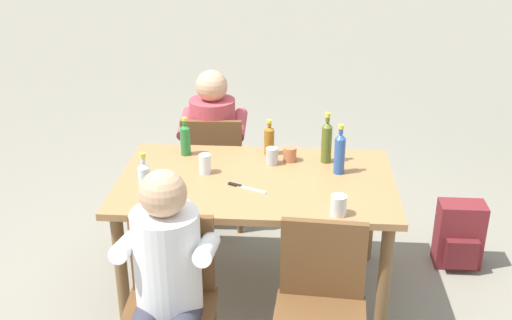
{
  "coord_description": "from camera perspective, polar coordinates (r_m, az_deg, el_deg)",
  "views": [
    {
      "loc": [
        0.23,
        -3.28,
        2.34
      ],
      "look_at": [
        0.0,
        0.0,
        0.88
      ],
      "focal_mm": 43.99,
      "sensor_mm": 36.0,
      "label": 1
    }
  ],
  "objects": [
    {
      "name": "table_knife",
      "position": [
        3.54,
        -1.09,
        -2.49
      ],
      "size": [
        0.23,
        0.12,
        0.01
      ],
      "color": "silver",
      "rests_on": "dining_table"
    },
    {
      "name": "chair_near_right",
      "position": [
        3.11,
        5.9,
        -12.77
      ],
      "size": [
        0.47,
        0.47,
        0.87
      ],
      "color": "brown",
      "rests_on": "ground_plane"
    },
    {
      "name": "bottle_blue",
      "position": [
        3.7,
        7.62,
        0.68
      ],
      "size": [
        0.06,
        0.06,
        0.3
      ],
      "color": "#2D56A3",
      "rests_on": "dining_table"
    },
    {
      "name": "person_in_white_shirt",
      "position": [
        2.98,
        -8.3,
        -10.8
      ],
      "size": [
        0.47,
        0.61,
        1.18
      ],
      "color": "white",
      "rests_on": "ground_plane"
    },
    {
      "name": "chair_far_left",
      "position": [
        4.51,
        -3.86,
        -0.45
      ],
      "size": [
        0.46,
        0.46,
        0.87
      ],
      "color": "brown",
      "rests_on": "ground_plane"
    },
    {
      "name": "cup_terracotta",
      "position": [
        3.87,
        3.1,
        0.53
      ],
      "size": [
        0.08,
        0.08,
        0.09
      ],
      "primitive_type": "cylinder",
      "color": "#BC6B47",
      "rests_on": "dining_table"
    },
    {
      "name": "cup_steel",
      "position": [
        3.82,
        1.45,
        0.35
      ],
      "size": [
        0.07,
        0.07,
        0.11
      ],
      "primitive_type": "cylinder",
      "color": "#B2B7BC",
      "rests_on": "dining_table"
    },
    {
      "name": "dining_table",
      "position": [
        3.69,
        0.0,
        -3.0
      ],
      "size": [
        1.61,
        0.97,
        0.76
      ],
      "color": "#A37547",
      "rests_on": "ground_plane"
    },
    {
      "name": "cup_glass",
      "position": [
        3.71,
        -4.66,
        -0.35
      ],
      "size": [
        0.07,
        0.07,
        0.12
      ],
      "primitive_type": "cylinder",
      "color": "silver",
      "rests_on": "dining_table"
    },
    {
      "name": "bottle_amber",
      "position": [
        3.94,
        1.21,
        1.87
      ],
      "size": [
        0.06,
        0.06,
        0.23
      ],
      "color": "#996019",
      "rests_on": "dining_table"
    },
    {
      "name": "bottle_green",
      "position": [
        3.96,
        -6.44,
        1.93
      ],
      "size": [
        0.06,
        0.06,
        0.25
      ],
      "color": "#287A38",
      "rests_on": "dining_table"
    },
    {
      "name": "cup_white",
      "position": [
        3.27,
        7.52,
        -4.11
      ],
      "size": [
        0.08,
        0.08,
        0.11
      ],
      "primitive_type": "cylinder",
      "color": "white",
      "rests_on": "dining_table"
    },
    {
      "name": "ground_plane",
      "position": [
        4.04,
        0.0,
        -11.55
      ],
      "size": [
        24.0,
        24.0,
        0.0
      ],
      "primitive_type": "plane",
      "color": "gray"
    },
    {
      "name": "chair_near_left",
      "position": [
        3.17,
        -7.76,
        -12.17
      ],
      "size": [
        0.46,
        0.46,
        0.87
      ],
      "color": "brown",
      "rests_on": "ground_plane"
    },
    {
      "name": "bottle_olive",
      "position": [
        3.84,
        6.44,
        1.73
      ],
      "size": [
        0.06,
        0.06,
        0.32
      ],
      "color": "#566623",
      "rests_on": "dining_table"
    },
    {
      "name": "backpack_by_near_side",
      "position": [
        4.36,
        18.0,
        -6.59
      ],
      "size": [
        0.3,
        0.23,
        0.45
      ],
      "color": "maroon",
      "rests_on": "ground_plane"
    },
    {
      "name": "bottle_clear",
      "position": [
        3.37,
        -10.08,
        -1.99
      ],
      "size": [
        0.06,
        0.06,
        0.29
      ],
      "color": "white",
      "rests_on": "dining_table"
    },
    {
      "name": "person_in_plaid_shirt",
      "position": [
        4.54,
        -3.77,
        2.04
      ],
      "size": [
        0.47,
        0.61,
        1.18
      ],
      "color": "#B7424C",
      "rests_on": "ground_plane"
    }
  ]
}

